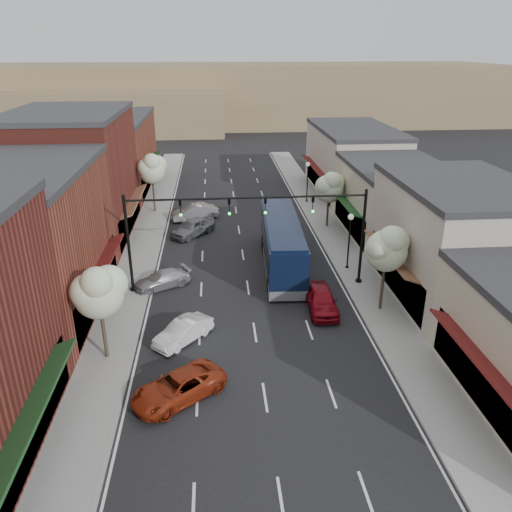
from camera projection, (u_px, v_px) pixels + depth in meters
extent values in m
plane|color=black|center=(258.00, 351.00, 28.05)|extent=(160.00, 160.00, 0.00)
cube|color=gray|center=(146.00, 237.00, 44.33)|extent=(2.80, 73.00, 0.15)
cube|color=gray|center=(331.00, 232.00, 45.64)|extent=(2.80, 73.00, 0.15)
cube|color=gray|center=(161.00, 237.00, 44.44)|extent=(0.25, 73.00, 0.17)
cube|color=gray|center=(316.00, 232.00, 45.53)|extent=(0.25, 73.00, 0.17)
cube|color=black|center=(17.00, 445.00, 19.31)|extent=(0.60, 11.90, 2.60)
cube|color=#1A411D|center=(31.00, 413.00, 18.78)|extent=(1.07, 9.80, 0.49)
cube|color=brown|center=(18.00, 246.00, 30.68)|extent=(9.00, 14.00, 9.00)
cube|color=#2D2D30|center=(3.00, 170.00, 28.84)|extent=(9.20, 14.10, 0.40)
cube|color=black|center=(94.00, 285.00, 32.14)|extent=(0.60, 11.90, 2.60)
cube|color=#591514|center=(104.00, 263.00, 31.62)|extent=(1.07, 9.80, 0.49)
cube|color=maroon|center=(74.00, 178.00, 43.22)|extent=(9.00, 14.00, 10.50)
cube|color=#2D2D30|center=(64.00, 113.00, 41.09)|extent=(9.20, 14.10, 0.40)
cube|color=black|center=(127.00, 216.00, 44.98)|extent=(0.60, 11.90, 2.60)
cube|color=brown|center=(134.00, 200.00, 44.45)|extent=(1.07, 9.80, 0.49)
cube|color=brown|center=(109.00, 155.00, 58.38)|extent=(9.00, 18.00, 8.00)
cube|color=#2D2D30|center=(105.00, 118.00, 56.73)|extent=(9.20, 18.10, 0.40)
cube|color=black|center=(147.00, 174.00, 59.65)|extent=(0.60, 15.30, 2.60)
cube|color=#1A411D|center=(153.00, 161.00, 59.12)|extent=(1.07, 12.60, 0.49)
cube|color=black|center=(490.00, 385.00, 22.71)|extent=(0.60, 10.20, 2.60)
cube|color=#591514|center=(479.00, 358.00, 22.06)|extent=(1.07, 8.40, 0.49)
cube|color=#BDB2A2|center=(456.00, 243.00, 33.16)|extent=(8.00, 12.00, 7.50)
cube|color=#2D2D30|center=(466.00, 185.00, 31.61)|extent=(8.20, 12.10, 0.40)
cube|color=black|center=(399.00, 274.00, 33.71)|extent=(0.60, 10.20, 2.60)
cube|color=brown|center=(389.00, 254.00, 33.06)|extent=(1.07, 8.40, 0.49)
cube|color=#B9AF93|center=(394.00, 201.00, 44.46)|extent=(8.00, 12.00, 6.00)
cube|color=#2D2D30|center=(398.00, 166.00, 43.20)|extent=(8.20, 12.10, 0.40)
cube|color=black|center=(352.00, 217.00, 44.72)|extent=(0.60, 10.20, 2.60)
cube|color=#1A411D|center=(345.00, 202.00, 44.07)|extent=(1.07, 8.40, 0.49)
cube|color=#BDB2A2|center=(353.00, 162.00, 57.10)|extent=(8.00, 16.00, 7.00)
cube|color=#2D2D30|center=(356.00, 129.00, 55.65)|extent=(8.20, 16.10, 0.40)
cube|color=black|center=(320.00, 179.00, 57.55)|extent=(0.60, 13.60, 2.60)
cube|color=#591514|center=(314.00, 166.00, 56.90)|extent=(1.07, 11.20, 0.49)
cube|color=#7A6647|center=(221.00, 94.00, 108.22)|extent=(120.00, 30.00, 12.00)
cube|color=#7A6647|center=(93.00, 111.00, 96.05)|extent=(50.00, 20.00, 8.00)
cylinder|color=black|center=(358.00, 281.00, 35.95)|extent=(0.44, 0.44, 0.30)
cylinder|color=black|center=(362.00, 238.00, 34.64)|extent=(0.20, 0.20, 7.00)
cylinder|color=black|center=(307.00, 196.00, 33.12)|extent=(8.00, 0.14, 0.14)
imported|color=black|center=(313.00, 205.00, 33.38)|extent=(0.18, 0.46, 1.10)
sphere|color=#19E533|center=(313.00, 211.00, 33.44)|extent=(0.18, 0.18, 0.18)
imported|color=black|center=(265.00, 206.00, 33.13)|extent=(0.18, 0.46, 1.10)
sphere|color=#19E533|center=(265.00, 213.00, 33.19)|extent=(0.18, 0.18, 0.18)
cylinder|color=black|center=(133.00, 290.00, 34.71)|extent=(0.44, 0.44, 0.30)
cylinder|color=black|center=(129.00, 245.00, 33.39)|extent=(0.20, 0.20, 7.00)
cylinder|color=black|center=(186.00, 199.00, 32.49)|extent=(8.00, 0.14, 0.14)
imported|color=black|center=(180.00, 208.00, 32.70)|extent=(0.18, 0.46, 1.10)
sphere|color=#19E533|center=(181.00, 215.00, 32.75)|extent=(0.18, 0.18, 0.18)
imported|color=black|center=(229.00, 207.00, 32.95)|extent=(0.18, 0.46, 1.10)
sphere|color=#19E533|center=(229.00, 214.00, 33.00)|extent=(0.18, 0.18, 0.18)
cylinder|color=#47382B|center=(382.00, 285.00, 31.64)|extent=(0.20, 0.20, 3.71)
sphere|color=beige|center=(386.00, 251.00, 30.73)|extent=(2.60, 2.60, 2.60)
sphere|color=beige|center=(393.00, 242.00, 30.86)|extent=(2.00, 2.00, 2.00)
sphere|color=beige|center=(382.00, 248.00, 30.29)|extent=(1.90, 1.90, 1.90)
sphere|color=beige|center=(392.00, 240.00, 29.92)|extent=(1.70, 1.70, 1.70)
cylinder|color=#47382B|center=(328.00, 210.00, 46.38)|extent=(0.20, 0.20, 3.33)
sphere|color=beige|center=(329.00, 189.00, 45.57)|extent=(2.60, 2.60, 2.60)
sphere|color=beige|center=(334.00, 183.00, 45.72)|extent=(2.00, 2.00, 2.00)
sphere|color=beige|center=(326.00, 186.00, 45.14)|extent=(1.90, 1.90, 1.90)
sphere|color=beige|center=(332.00, 181.00, 44.79)|extent=(1.70, 1.70, 1.70)
cylinder|color=#47382B|center=(104.00, 331.00, 26.72)|extent=(0.20, 0.20, 3.52)
sphere|color=beige|center=(99.00, 294.00, 25.86)|extent=(2.60, 2.60, 2.60)
sphere|color=beige|center=(109.00, 284.00, 26.00)|extent=(2.00, 2.00, 2.00)
sphere|color=beige|center=(89.00, 292.00, 25.42)|extent=(1.90, 1.90, 1.90)
sphere|color=beige|center=(97.00, 283.00, 25.06)|extent=(1.70, 1.70, 1.70)
cylinder|color=#47382B|center=(154.00, 194.00, 50.49)|extent=(0.20, 0.20, 3.84)
sphere|color=beige|center=(152.00, 171.00, 49.55)|extent=(2.60, 2.60, 2.60)
sphere|color=beige|center=(157.00, 165.00, 49.68)|extent=(2.00, 2.00, 2.00)
sphere|color=beige|center=(147.00, 168.00, 49.11)|extent=(1.90, 1.90, 1.90)
sphere|color=beige|center=(152.00, 162.00, 48.73)|extent=(1.70, 1.70, 1.70)
cylinder|color=black|center=(347.00, 268.00, 38.25)|extent=(0.28, 0.28, 0.20)
cylinder|color=black|center=(349.00, 245.00, 37.50)|extent=(0.12, 0.12, 4.00)
sphere|color=white|center=(351.00, 217.00, 36.64)|extent=(0.44, 0.44, 0.44)
cylinder|color=black|center=(306.00, 202.00, 54.29)|extent=(0.28, 0.28, 0.20)
cylinder|color=black|center=(307.00, 185.00, 53.55)|extent=(0.12, 0.12, 4.00)
sphere|color=white|center=(308.00, 164.00, 52.68)|extent=(0.44, 0.44, 0.44)
cube|color=black|center=(282.00, 242.00, 37.98)|extent=(3.23, 12.29, 3.10)
cube|color=#595B60|center=(281.00, 260.00, 38.54)|extent=(3.26, 12.31, 0.71)
cube|color=black|center=(282.00, 237.00, 37.81)|extent=(3.25, 11.32, 1.12)
cube|color=black|center=(282.00, 223.00, 37.35)|extent=(3.00, 11.79, 0.25)
cube|color=black|center=(290.00, 267.00, 32.18)|extent=(2.11, 0.18, 1.22)
cylinder|color=black|center=(269.00, 285.00, 34.60)|extent=(0.38, 1.07, 1.05)
cylinder|color=black|center=(304.00, 284.00, 34.67)|extent=(0.38, 1.07, 1.05)
cylinder|color=black|center=(264.00, 242.00, 42.06)|extent=(0.38, 1.07, 1.05)
cylinder|color=black|center=(292.00, 242.00, 42.14)|extent=(0.38, 1.07, 1.05)
cylinder|color=black|center=(264.00, 248.00, 40.75)|extent=(0.38, 1.07, 1.05)
cylinder|color=black|center=(294.00, 248.00, 40.83)|extent=(0.38, 1.07, 1.05)
imported|color=maroon|center=(321.00, 300.00, 32.09)|extent=(1.93, 4.55, 1.53)
imported|color=maroon|center=(178.00, 387.00, 24.07)|extent=(5.08, 4.58, 1.31)
imported|color=silver|center=(183.00, 331.00, 28.78)|extent=(3.58, 3.77, 1.27)
imported|color=#A7A8AC|center=(162.00, 280.00, 35.23)|extent=(4.37, 3.38, 1.18)
imported|color=slate|center=(193.00, 227.00, 44.73)|extent=(4.41, 4.67, 1.56)
imported|color=#A2A1A6|center=(194.00, 212.00, 48.87)|extent=(4.85, 2.96, 1.51)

